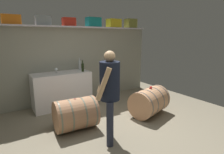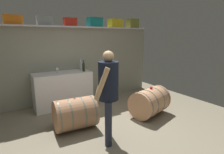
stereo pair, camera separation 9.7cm
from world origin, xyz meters
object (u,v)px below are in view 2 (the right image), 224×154
at_px(wine_glass, 57,69).
at_px(wine_barrel_far, 75,114).
at_px(toolcase_yellow, 115,23).
at_px(toolcase_olive, 132,24).
at_px(wine_bottle_clear, 81,65).
at_px(toolcase_red, 70,22).
at_px(toolcase_teal, 95,22).
at_px(wine_bottle_dark, 84,67).
at_px(toolcase_grey, 44,21).
at_px(wine_barrel_near, 150,102).
at_px(work_cabinet, 63,90).
at_px(winemaker_pouring, 108,88).
at_px(toolcase_orange, 13,20).
at_px(tasting_cup, 151,88).

distance_m(wine_glass, wine_barrel_far, 1.60).
xyz_separation_m(toolcase_yellow, wine_glass, (-1.90, -0.16, -1.24)).
bearing_deg(toolcase_olive, wine_bottle_clear, -175.37).
xyz_separation_m(toolcase_red, wine_glass, (-0.46, -0.16, -1.22)).
relative_size(toolcase_teal, wine_barrel_far, 0.46).
relative_size(toolcase_yellow, wine_bottle_dark, 1.34).
bearing_deg(wine_barrel_far, toolcase_olive, 34.94).
distance_m(toolcase_yellow, wine_barrel_far, 3.18).
height_order(toolcase_grey, wine_barrel_far, toolcase_grey).
height_order(wine_barrel_near, wine_barrel_far, wine_barrel_near).
bearing_deg(toolcase_grey, work_cabinet, -36.74).
xyz_separation_m(toolcase_red, toolcase_olive, (2.09, 0.00, 0.03)).
distance_m(work_cabinet, wine_bottle_dark, 0.83).
bearing_deg(wine_barrel_near, winemaker_pouring, -177.53).
bearing_deg(wine_glass, toolcase_olive, 3.57).
bearing_deg(winemaker_pouring, wine_barrel_far, 54.67).
xyz_separation_m(toolcase_red, winemaker_pouring, (-0.19, -2.36, -1.24)).
height_order(toolcase_orange, wine_barrel_near, toolcase_orange).
bearing_deg(toolcase_orange, wine_bottle_clear, -3.68).
bearing_deg(work_cabinet, toolcase_orange, 167.37).
xyz_separation_m(wine_bottle_dark, wine_glass, (-0.66, 0.20, -0.04)).
bearing_deg(tasting_cup, winemaker_pouring, -161.55).
bearing_deg(winemaker_pouring, toolcase_teal, 9.49).
bearing_deg(winemaker_pouring, toolcase_grey, 42.21).
bearing_deg(wine_barrel_far, work_cabinet, 86.84).
distance_m(toolcase_teal, tasting_cup, 2.51).
xyz_separation_m(toolcase_teal, wine_bottle_clear, (-0.51, -0.09, -1.18)).
xyz_separation_m(wine_bottle_clear, wine_glass, (-0.69, -0.06, -0.06)).
bearing_deg(wine_barrel_far, toolcase_orange, 121.32).
bearing_deg(toolcase_olive, toolcase_orange, -178.26).
distance_m(work_cabinet, wine_glass, 0.57).
relative_size(toolcase_olive, tasting_cup, 5.53).
distance_m(wine_bottle_clear, wine_glass, 0.69).
distance_m(wine_bottle_dark, tasting_cup, 1.89).
distance_m(toolcase_grey, wine_bottle_clear, 1.47).
height_order(wine_bottle_dark, winemaker_pouring, winemaker_pouring).
bearing_deg(tasting_cup, toolcase_olive, 66.53).
xyz_separation_m(toolcase_olive, wine_glass, (-2.55, -0.16, -1.25)).
bearing_deg(wine_bottle_dark, toolcase_teal, 34.26).
relative_size(toolcase_orange, toolcase_olive, 1.22).
xyz_separation_m(toolcase_orange, work_cabinet, (1.00, -0.22, -1.78)).
height_order(toolcase_yellow, wine_barrel_near, toolcase_yellow).
height_order(toolcase_yellow, wine_bottle_dark, toolcase_yellow).
distance_m(tasting_cup, winemaker_pouring, 1.58).
bearing_deg(work_cabinet, wine_bottle_clear, 12.52).
relative_size(toolcase_yellow, tasting_cup, 6.76).
bearing_deg(wine_barrel_far, wine_barrel_near, -5.29).
relative_size(wine_barrel_far, tasting_cup, 14.33).
xyz_separation_m(toolcase_orange, toolcase_olive, (3.45, 0.00, 0.03)).
bearing_deg(wine_barrel_near, wine_barrel_far, 154.87).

